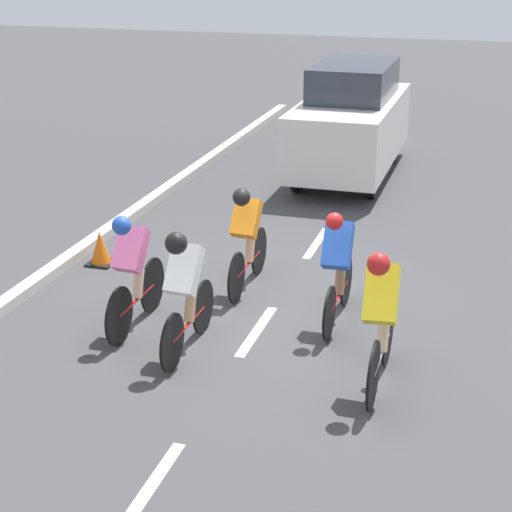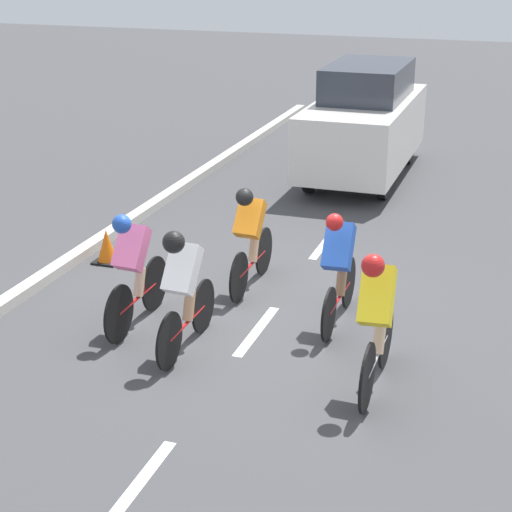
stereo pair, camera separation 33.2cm
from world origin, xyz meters
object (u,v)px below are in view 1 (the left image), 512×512
Objects in this scene: cyclist_orange at (247,234)px; support_car at (351,121)px; cyclist_yellow at (381,315)px; cyclist_pink at (132,269)px; traffic_cone at (100,248)px; cyclist_white at (185,286)px; cyclist_blue at (338,264)px.

support_car is (-0.22, -5.99, 0.30)m from cyclist_orange.
cyclist_orange is 2.96m from cyclist_yellow.
cyclist_orange is 6.00m from support_car.
cyclist_pink is 0.98× the size of cyclist_yellow.
cyclist_orange reaches higher than traffic_cone.
traffic_cone is (1.35, -1.82, -0.54)m from cyclist_pink.
cyclist_white is 0.38× the size of support_car.
cyclist_yellow is 0.39× the size of support_car.
traffic_cone is at bearing -15.27° from cyclist_blue.
traffic_cone is at bearing -53.45° from cyclist_pink.
cyclist_yellow is 4.98m from traffic_cone.
cyclist_pink is 1.79m from cyclist_orange.
cyclist_pink is 3.36× the size of traffic_cone.
cyclist_orange is at bearing -45.64° from cyclist_yellow.
support_car is (-0.32, -7.95, 0.25)m from cyclist_white.
cyclist_pink reaches higher than traffic_cone.
cyclist_blue is at bearing 99.53° from support_car.
cyclist_white reaches higher than cyclist_blue.
cyclist_blue is (0.73, -1.41, -0.06)m from cyclist_yellow.
cyclist_white is at bearing 87.70° from support_car.
cyclist_yellow is at bearing 134.36° from cyclist_orange.
cyclist_yellow is at bearing 102.86° from support_car.
cyclist_pink reaches higher than cyclist_orange.
cyclist_orange is (-0.10, -1.96, -0.05)m from cyclist_white.
cyclist_white is 1.91m from cyclist_blue.
support_car is at bearing -113.47° from traffic_cone.
cyclist_white is 2.18m from cyclist_yellow.
support_car is (1.12, -6.69, 0.30)m from cyclist_blue.
traffic_cone is at bearing 66.53° from support_car.
cyclist_orange is (-0.91, -1.54, -0.01)m from cyclist_pink.
cyclist_pink is at bearing 81.47° from support_car.
cyclist_orange is at bearing -120.46° from cyclist_pink.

